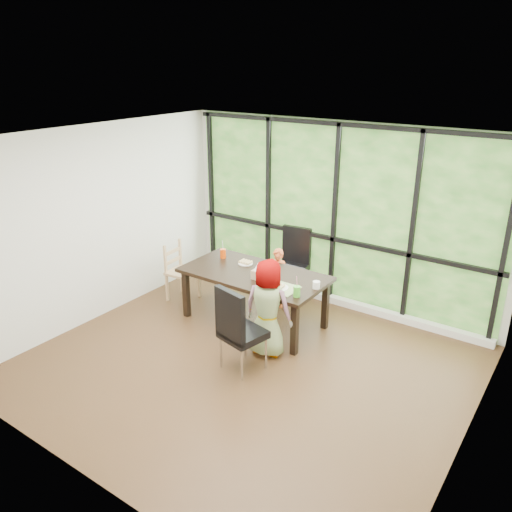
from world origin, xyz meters
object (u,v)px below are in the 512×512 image
(chair_end_beech, at_px, (182,272))
(green_cup, at_px, (297,291))
(orange_cup, at_px, (223,253))
(dining_table, at_px, (254,298))
(child_toddler, at_px, (278,278))
(child_older, at_px, (267,308))
(chair_interior_leather, at_px, (243,328))
(chair_window_leather, at_px, (291,264))
(plate_near, at_px, (279,288))
(plate_far, at_px, (246,263))
(tissue_box, at_px, (258,274))
(white_mug, at_px, (316,285))

(chair_end_beech, relative_size, green_cup, 6.53)
(orange_cup, bearing_deg, dining_table, -15.93)
(child_toddler, bearing_deg, child_older, -69.61)
(chair_interior_leather, height_order, child_older, child_older)
(dining_table, xyz_separation_m, chair_window_leather, (-0.01, 1.01, 0.17))
(chair_interior_leather, bearing_deg, child_older, -81.37)
(chair_window_leather, relative_size, child_older, 0.86)
(chair_interior_leather, xyz_separation_m, child_older, (0.03, 0.45, 0.09))
(chair_end_beech, bearing_deg, orange_cup, -75.75)
(dining_table, distance_m, plate_near, 0.71)
(chair_end_beech, distance_m, plate_near, 1.90)
(chair_end_beech, relative_size, plate_near, 3.58)
(child_toddler, bearing_deg, chair_interior_leather, -77.31)
(chair_interior_leather, distance_m, chair_end_beech, 2.13)
(dining_table, relative_size, chair_end_beech, 2.22)
(orange_cup, bearing_deg, plate_near, -19.30)
(plate_far, xyz_separation_m, plate_near, (0.83, -0.43, 0.00))
(chair_window_leather, distance_m, orange_cup, 1.10)
(chair_end_beech, bearing_deg, child_older, -111.02)
(tissue_box, bearing_deg, orange_cup, 158.81)
(green_cup, bearing_deg, chair_interior_leather, -112.74)
(chair_end_beech, xyz_separation_m, green_cup, (2.17, -0.29, 0.37))
(child_older, distance_m, plate_far, 1.17)
(tissue_box, bearing_deg, child_toddler, 102.02)
(dining_table, xyz_separation_m, child_toddler, (0.00, 0.61, 0.08))
(chair_interior_leather, height_order, plate_far, chair_interior_leather)
(chair_window_leather, distance_m, chair_end_beech, 1.67)
(plate_near, bearing_deg, dining_table, 156.61)
(dining_table, bearing_deg, tissue_box, -39.93)
(child_toddler, bearing_deg, tissue_box, -84.11)
(child_toddler, distance_m, tissue_box, 0.84)
(tissue_box, bearing_deg, plate_far, 143.64)
(child_toddler, relative_size, tissue_box, 6.32)
(chair_interior_leather, height_order, chair_end_beech, chair_interior_leather)
(child_toddler, bearing_deg, green_cup, -53.34)
(plate_far, relative_size, tissue_box, 1.46)
(chair_end_beech, height_order, orange_cup, chair_end_beech)
(chair_interior_leather, bearing_deg, green_cup, -99.98)
(plate_far, xyz_separation_m, orange_cup, (-0.41, 0.00, 0.06))
(chair_interior_leather, relative_size, child_older, 0.86)
(tissue_box, bearing_deg, chair_interior_leather, -65.87)
(dining_table, xyz_separation_m, child_older, (0.59, -0.57, 0.25))
(child_toddler, distance_m, plate_near, 1.05)
(plate_far, distance_m, orange_cup, 0.41)
(chair_end_beech, distance_m, green_cup, 2.23)
(plate_far, relative_size, plate_near, 0.83)
(child_toddler, bearing_deg, chair_window_leather, 85.78)
(child_older, relative_size, plate_near, 4.99)
(white_mug, bearing_deg, chair_end_beech, -178.57)
(chair_interior_leather, height_order, orange_cup, chair_interior_leather)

